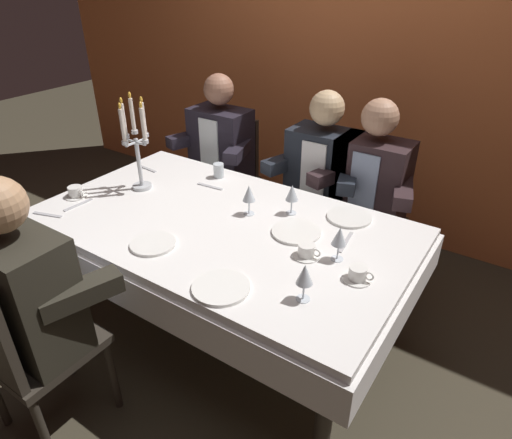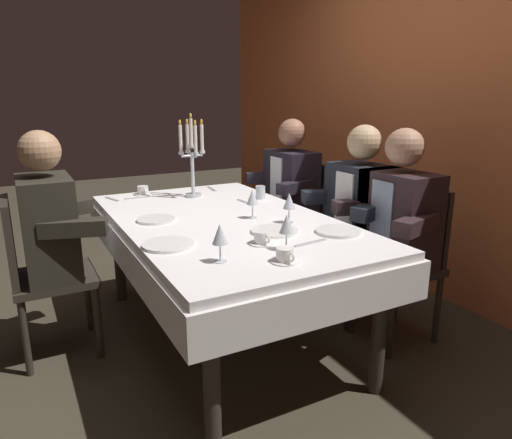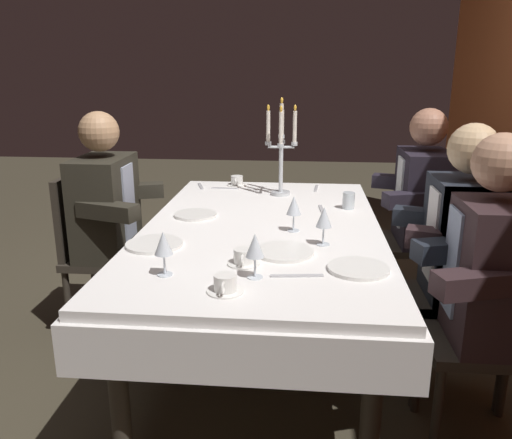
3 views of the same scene
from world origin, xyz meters
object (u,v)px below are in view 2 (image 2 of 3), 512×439
wine_glass_1 (252,198)px  wine_glass_0 (289,202)px  water_tumbler_0 (260,192)px  dinner_plate_2 (156,219)px  wine_glass_2 (287,225)px  coffee_cup_1 (262,238)px  dinner_plate_0 (168,244)px  coffee_cup_0 (285,256)px  dinner_plate_1 (338,231)px  seated_diner_2 (361,207)px  dining_table (224,238)px  seated_diner_1 (47,226)px  wine_glass_3 (220,235)px  candelabra (192,158)px  dinner_plate_3 (275,231)px  seated_diner_3 (400,218)px  seated_diner_0 (292,185)px  coffee_cup_2 (143,191)px

wine_glass_1 → wine_glass_0: bearing=35.5°
wine_glass_1 → water_tumbler_0: wine_glass_1 is taller
dinner_plate_2 → wine_glass_2: (0.76, 0.37, 0.11)m
coffee_cup_1 → wine_glass_2: bearing=23.7°
dinner_plate_0 → coffee_cup_0: bearing=40.0°
dinner_plate_0 → wine_glass_2: wine_glass_2 is taller
dinner_plate_1 → seated_diner_2: 0.63m
dining_table → wine_glass_0: 0.44m
seated_diner_2 → coffee_cup_0: bearing=-56.3°
dinner_plate_2 → seated_diner_1: size_ratio=0.17×
dinner_plate_1 → water_tumbler_0: size_ratio=2.60×
wine_glass_1 → wine_glass_3: (0.56, -0.45, -0.00)m
coffee_cup_1 → wine_glass_0: bearing=129.8°
candelabra → wine_glass_2: (1.25, -0.03, -0.15)m
coffee_cup_1 → wine_glass_3: bearing=-64.2°
dinner_plate_3 → wine_glass_2: size_ratio=1.46×
dinner_plate_0 → seated_diner_3: bearing=84.5°
seated_diner_3 → coffee_cup_1: bearing=-86.8°
dining_table → candelabra: 0.73m
seated_diner_0 → dining_table: bearing=-52.6°
dining_table → wine_glass_1: size_ratio=11.83×
seated_diner_3 → candelabra: bearing=-142.5°
seated_diner_1 → seated_diner_3: 1.93m
dinner_plate_2 → seated_diner_2: bearing=78.0°
dinner_plate_1 → coffee_cup_0: size_ratio=1.72×
coffee_cup_0 → coffee_cup_1: same height
dinner_plate_3 → coffee_cup_2: coffee_cup_2 is taller
water_tumbler_0 → seated_diner_0: size_ratio=0.07×
wine_glass_3 → wine_glass_1: bearing=141.6°
dinner_plate_0 → dinner_plate_1: (0.20, 0.82, 0.00)m
coffee_cup_0 → seated_diner_3: size_ratio=0.11×
coffee_cup_0 → wine_glass_1: bearing=163.1°
coffee_cup_0 → seated_diner_3: bearing=107.9°
candelabra → wine_glass_2: candelabra is taller
wine_glass_1 → seated_diner_3: (0.38, 0.74, -0.12)m
dinner_plate_1 → wine_glass_1: 0.53m
dinner_plate_1 → coffee_cup_1: (-0.02, -0.43, 0.02)m
dinner_plate_3 → coffee_cup_0: 0.43m
coffee_cup_1 → dining_table: bearing=176.6°
seated_diner_1 → seated_diner_0: bearing=102.0°
coffee_cup_0 → seated_diner_3: seated_diner_3 is taller
dinner_plate_2 → seated_diner_2: (0.26, 1.23, -0.01)m
dinner_plate_0 → seated_diner_2: 1.33m
wine_glass_2 → candelabra: bearing=178.5°
dining_table → seated_diner_0: size_ratio=1.56×
wine_glass_2 → wine_glass_1: bearing=167.6°
coffee_cup_2 → coffee_cup_1: bearing=8.4°
candelabra → seated_diner_3: size_ratio=0.45×
dinner_plate_1 → wine_glass_2: (0.11, -0.37, 0.11)m
wine_glass_0 → coffee_cup_1: size_ratio=1.24×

